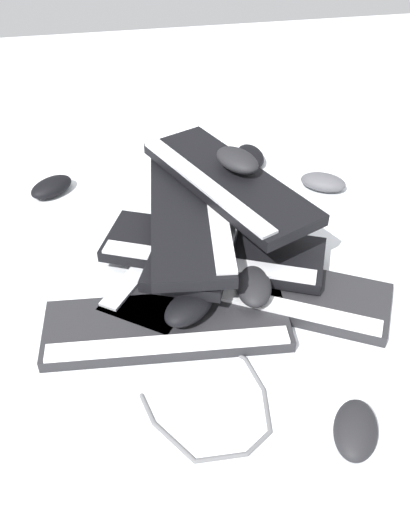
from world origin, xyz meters
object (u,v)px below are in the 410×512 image
object	(u,v)px
keyboard_4	(205,221)
mouse_0	(189,307)
mouse_1	(252,286)
mouse_2	(237,160)
keyboard_1	(185,256)
mouse_3	(323,182)
keyboard_2	(167,327)
mouse_5	(356,430)
keyboard_3	(213,250)
mouse_6	(250,156)
keyboard_0	(273,290)
keyboard_5	(190,212)
mouse_4	(51,187)
keyboard_6	(225,181)

from	to	relation	value
keyboard_4	mouse_0	world-z (taller)	keyboard_4
mouse_1	mouse_2	world-z (taller)	mouse_2
mouse_0	mouse_2	bearing A→B (deg)	21.88
mouse_2	keyboard_1	bearing A→B (deg)	-79.37
mouse_3	keyboard_2	bearing A→B (deg)	73.21
keyboard_4	mouse_1	size ratio (longest dim) A/B	4.22
keyboard_2	mouse_5	xyz separation A→B (m)	(0.25, -0.27, 0.01)
keyboard_3	mouse_6	size ratio (longest dim) A/B	4.21
keyboard_2	mouse_5	bearing A→B (deg)	-46.69
keyboard_0	keyboard_4	bearing A→B (deg)	122.12
keyboard_3	mouse_3	world-z (taller)	keyboard_3
mouse_5	mouse_2	bearing A→B (deg)	-148.18
keyboard_2	mouse_1	size ratio (longest dim) A/B	4.09
mouse_6	keyboard_2	bearing A→B (deg)	-31.32
mouse_3	mouse_5	world-z (taller)	same
keyboard_1	mouse_6	world-z (taller)	mouse_6
keyboard_4	mouse_5	distance (m)	0.51
mouse_6	mouse_2	bearing A→B (deg)	-24.66
keyboard_5	mouse_3	bearing A→B (deg)	27.29
mouse_1	mouse_3	xyz separation A→B (m)	(0.27, 0.36, -0.03)
keyboard_2	keyboard_3	world-z (taller)	keyboard_3
keyboard_1	mouse_0	size ratio (longest dim) A/B	4.04
keyboard_4	keyboard_2	bearing A→B (deg)	-115.96
mouse_4	mouse_6	xyz separation A→B (m)	(0.51, 0.06, 0.00)
keyboard_6	mouse_1	xyz separation A→B (m)	(0.00, -0.23, -0.08)
keyboard_4	keyboard_6	world-z (taller)	keyboard_6
mouse_3	mouse_5	bearing A→B (deg)	104.87
keyboard_1	keyboard_0	bearing A→B (deg)	-41.24
mouse_5	mouse_6	xyz separation A→B (m)	(0.04, 0.83, 0.00)
mouse_2	keyboard_4	bearing A→B (deg)	-77.29
keyboard_6	mouse_5	bearing A→B (deg)	-80.74
keyboard_6	mouse_0	bearing A→B (deg)	-114.30
keyboard_5	mouse_1	distance (m)	0.21
mouse_1	mouse_2	size ratio (longest dim) A/B	1.00
mouse_1	mouse_6	size ratio (longest dim) A/B	1.00
keyboard_5	mouse_6	distance (m)	0.41
keyboard_0	mouse_0	distance (m)	0.18
keyboard_2	keyboard_5	bearing A→B (deg)	70.23
keyboard_6	mouse_0	world-z (taller)	keyboard_6
keyboard_3	keyboard_6	world-z (taller)	keyboard_6
mouse_4	mouse_3	bearing A→B (deg)	132.64
keyboard_0	mouse_2	xyz separation A→B (m)	(-0.02, 0.23, 0.16)
mouse_1	mouse_5	world-z (taller)	mouse_1
mouse_3	mouse_0	bearing A→B (deg)	75.57
keyboard_3	keyboard_5	world-z (taller)	keyboard_5
keyboard_1	keyboard_6	world-z (taller)	keyboard_6
mouse_1	keyboard_1	bearing A→B (deg)	-135.46
mouse_0	mouse_6	size ratio (longest dim) A/B	1.00
keyboard_5	mouse_1	bearing A→B (deg)	-64.21
keyboard_3	keyboard_6	size ratio (longest dim) A/B	1.00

